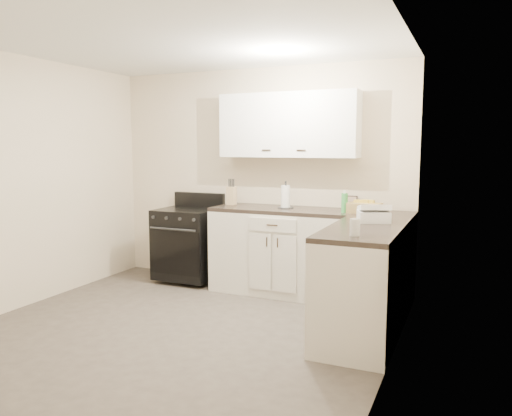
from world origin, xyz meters
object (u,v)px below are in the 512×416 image
at_px(knife_block, 231,196).
at_px(wicker_basket, 365,208).
at_px(stove, 187,243).
at_px(paper_towel, 286,197).
at_px(countertop_grill, 374,217).

xyz_separation_m(knife_block, wicker_basket, (1.56, -0.13, -0.05)).
distance_m(stove, knife_block, 0.80).
height_order(knife_block, paper_towel, paper_towel).
distance_m(stove, wicker_basket, 2.17).
xyz_separation_m(paper_towel, countertop_grill, (1.07, -0.63, -0.07)).
relative_size(stove, paper_towel, 3.35).
bearing_deg(knife_block, countertop_grill, -17.37).
height_order(paper_towel, countertop_grill, paper_towel).
bearing_deg(wicker_basket, paper_towel, 175.70).
distance_m(wicker_basket, countertop_grill, 0.60).
distance_m(paper_towel, countertop_grill, 1.24).
bearing_deg(paper_towel, wicker_basket, -4.30).
bearing_deg(wicker_basket, stove, 179.50).
height_order(stove, knife_block, knife_block).
bearing_deg(countertop_grill, wicker_basket, 88.80).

